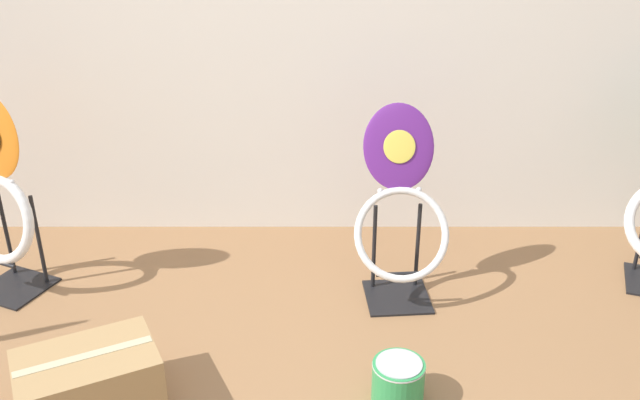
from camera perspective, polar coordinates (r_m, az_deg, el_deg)
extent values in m
cube|color=black|center=(3.23, 6.14, -7.71)|extent=(0.30, 0.30, 0.01)
cylinder|color=black|center=(3.18, 4.29, -3.76)|extent=(0.02, 0.02, 0.41)
cylinder|color=black|center=(3.22, 7.75, -3.60)|extent=(0.02, 0.02, 0.41)
cylinder|color=black|center=(3.08, 6.54, -5.89)|extent=(0.22, 0.04, 0.02)
torus|color=silver|center=(3.04, 6.50, -2.75)|extent=(0.43, 0.27, 0.37)
ellipsoid|color=#60237F|center=(3.05, 6.25, 4.26)|extent=(0.32, 0.18, 0.36)
ellipsoid|color=#E5CC4C|center=(3.03, 6.31, 4.26)|extent=(0.14, 0.07, 0.13)
sphere|color=silver|center=(3.04, 4.77, 0.72)|extent=(0.02, 0.02, 0.02)
sphere|color=silver|center=(3.07, 7.86, 0.82)|extent=(0.02, 0.02, 0.02)
cube|color=black|center=(3.56, -23.19, -6.45)|extent=(0.37, 0.37, 0.01)
cylinder|color=black|center=(3.57, -23.88, -2.33)|extent=(0.02, 0.02, 0.44)
cylinder|color=black|center=(3.44, -21.63, -3.00)|extent=(0.02, 0.02, 0.44)
sphere|color=silver|center=(3.28, -23.48, 1.31)|extent=(0.02, 0.02, 0.02)
cylinder|color=#2D8E4C|center=(2.65, 6.20, -14.28)|extent=(0.19, 0.19, 0.16)
torus|color=silver|center=(2.60, 6.28, -13.01)|extent=(0.19, 0.19, 0.01)
cylinder|color=#B2B2B7|center=(2.60, 6.29, -12.87)|extent=(0.17, 0.17, 0.00)
cube|color=#A37F51|center=(2.71, -18.06, -13.75)|extent=(0.56, 0.48, 0.23)
cube|color=#B7AD89|center=(2.64, -18.41, -11.79)|extent=(0.44, 0.24, 0.00)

